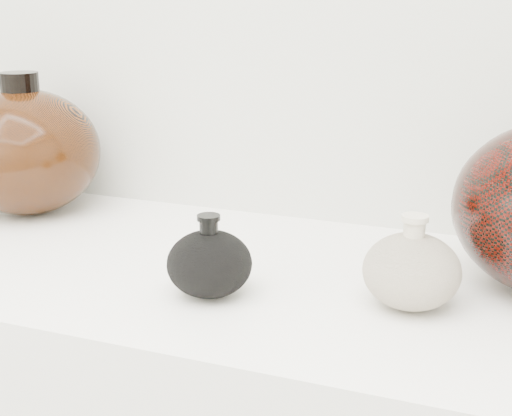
% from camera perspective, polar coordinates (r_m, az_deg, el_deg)
% --- Properties ---
extents(black_gourd_vase, '(0.14, 0.14, 0.10)m').
position_cam_1_polar(black_gourd_vase, '(0.88, -3.74, -4.41)').
color(black_gourd_vase, black).
rests_on(black_gourd_vase, display_counter).
extents(cream_gourd_vase, '(0.15, 0.15, 0.11)m').
position_cam_1_polar(cream_gourd_vase, '(0.86, 12.34, -4.89)').
color(cream_gourd_vase, '#B8A491').
rests_on(cream_gourd_vase, display_counter).
extents(left_round_pot, '(0.31, 0.31, 0.24)m').
position_cam_1_polar(left_round_pot, '(1.26, -17.94, 4.35)').
color(left_round_pot, black).
rests_on(left_round_pot, display_counter).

